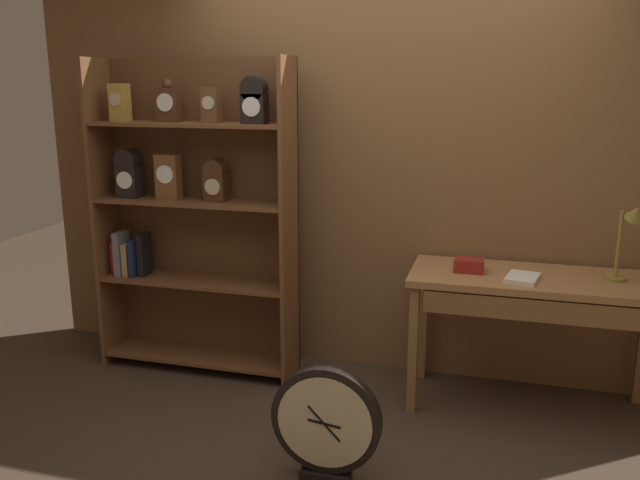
{
  "coord_description": "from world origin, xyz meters",
  "views": [
    {
      "loc": [
        0.68,
        -2.69,
        1.85
      ],
      "look_at": [
        -0.24,
        0.58,
        1.02
      ],
      "focal_mm": 36.55,
      "sensor_mm": 36.0,
      "label": 1
    }
  ],
  "objects_px": {
    "open_repair_manual": "(522,278)",
    "bookshelf": "(191,212)",
    "desk_lamp": "(629,232)",
    "round_clock_large": "(326,423)",
    "workbench": "(534,294)",
    "toolbox_small": "(469,265)"
  },
  "relations": [
    {
      "from": "desk_lamp",
      "to": "bookshelf",
      "type": "bearing_deg",
      "value": 179.95
    },
    {
      "from": "toolbox_small",
      "to": "open_repair_manual",
      "type": "relative_size",
      "value": 0.76
    },
    {
      "from": "desk_lamp",
      "to": "toolbox_small",
      "type": "height_order",
      "value": "desk_lamp"
    },
    {
      "from": "desk_lamp",
      "to": "toolbox_small",
      "type": "relative_size",
      "value": 2.69
    },
    {
      "from": "round_clock_large",
      "to": "workbench",
      "type": "bearing_deg",
      "value": 46.12
    },
    {
      "from": "toolbox_small",
      "to": "open_repair_manual",
      "type": "height_order",
      "value": "toolbox_small"
    },
    {
      "from": "bookshelf",
      "to": "open_repair_manual",
      "type": "relative_size",
      "value": 9.08
    },
    {
      "from": "bookshelf",
      "to": "workbench",
      "type": "relative_size",
      "value": 1.46
    },
    {
      "from": "open_repair_manual",
      "to": "round_clock_large",
      "type": "bearing_deg",
      "value": -121.96
    },
    {
      "from": "bookshelf",
      "to": "toolbox_small",
      "type": "height_order",
      "value": "bookshelf"
    },
    {
      "from": "bookshelf",
      "to": "workbench",
      "type": "distance_m",
      "value": 2.13
    },
    {
      "from": "open_repair_manual",
      "to": "bookshelf",
      "type": "bearing_deg",
      "value": -171.15
    },
    {
      "from": "workbench",
      "to": "open_repair_manual",
      "type": "xyz_separation_m",
      "value": [
        -0.07,
        -0.08,
        0.11
      ]
    },
    {
      "from": "bookshelf",
      "to": "toolbox_small",
      "type": "relative_size",
      "value": 12.01
    },
    {
      "from": "bookshelf",
      "to": "round_clock_large",
      "type": "bearing_deg",
      "value": -40.9
    },
    {
      "from": "toolbox_small",
      "to": "round_clock_large",
      "type": "height_order",
      "value": "toolbox_small"
    },
    {
      "from": "workbench",
      "to": "round_clock_large",
      "type": "xyz_separation_m",
      "value": [
        -0.94,
        -0.97,
        -0.41
      ]
    },
    {
      "from": "workbench",
      "to": "desk_lamp",
      "type": "relative_size",
      "value": 3.07
    },
    {
      "from": "desk_lamp",
      "to": "round_clock_large",
      "type": "relative_size",
      "value": 0.78
    },
    {
      "from": "workbench",
      "to": "toolbox_small",
      "type": "distance_m",
      "value": 0.39
    },
    {
      "from": "open_repair_manual",
      "to": "workbench",
      "type": "bearing_deg",
      "value": 59.38
    },
    {
      "from": "desk_lamp",
      "to": "round_clock_large",
      "type": "distance_m",
      "value": 1.89
    }
  ]
}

